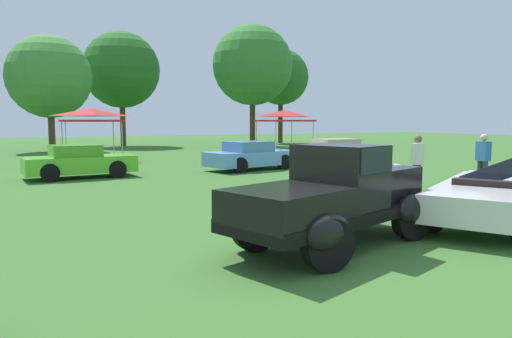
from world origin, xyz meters
name	(u,v)px	position (x,y,z in m)	size (l,w,h in m)	color
ground_plane	(324,257)	(0.00, 0.00, 0.00)	(120.00, 120.00, 0.00)	#386628
feature_pickup_truck	(337,195)	(0.56, 0.48, 0.86)	(4.40, 2.81, 1.70)	black
neighbor_convertible	(489,195)	(4.43, 0.57, 0.58)	(4.85, 3.79, 1.40)	silver
show_car_lime	(79,162)	(-2.36, 12.43, 0.60)	(3.98, 2.05, 1.22)	#60C62D
show_car_skyblue	(251,156)	(4.55, 12.25, 0.60)	(4.25, 2.52, 1.22)	#669EDB
show_car_cream	(339,151)	(9.66, 12.99, 0.60)	(4.39, 1.86, 1.22)	beige
spectator_between_cars	(483,159)	(8.66, 4.08, 0.91)	(0.27, 0.42, 1.69)	#383838
spectator_by_row	(417,163)	(5.91, 4.06, 0.91)	(0.46, 0.39, 1.69)	#283351
canopy_tent_center_field	(91,114)	(-1.18, 18.69, 2.42)	(2.82, 2.82, 2.71)	#B7B7BC
canopy_tent_right_field	(284,115)	(9.50, 18.15, 2.42)	(2.71, 2.71, 2.71)	#B7B7BC
treeline_mid_left	(49,77)	(-2.52, 29.15, 5.05)	(5.57, 5.57, 7.85)	brown
treeline_center	(121,70)	(3.14, 34.06, 6.23)	(6.21, 6.21, 9.35)	brown
treeline_mid_right	(252,65)	(12.51, 28.77, 6.53)	(6.44, 6.44, 9.77)	#47331E
treeline_far_right	(281,77)	(17.59, 33.26, 6.15)	(5.21, 5.21, 8.79)	#47331E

